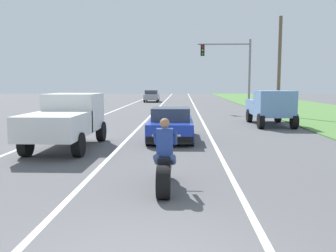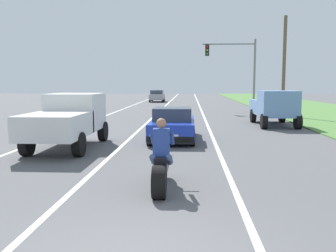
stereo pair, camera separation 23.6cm
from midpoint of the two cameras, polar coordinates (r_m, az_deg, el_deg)
The scene contains 10 objects.
lane_stripe_left_solid at distance 25.25m, azimuth -10.53°, elevation 1.11°, with size 0.14×120.00×0.01m, color white.
lane_stripe_right_solid at distance 24.54m, azimuth 6.02°, elevation 1.03°, with size 0.14×120.00×0.01m, color white.
lane_stripe_centre_dashed at distance 24.64m, azimuth -2.37°, elevation 1.08°, with size 0.14×120.00×0.01m, color white.
motorcycle_with_rider at distance 8.22m, azimuth -0.21°, elevation -5.92°, with size 0.70×2.21×1.62m.
sports_car_blue at distance 15.59m, azimuth 1.17°, elevation 0.17°, with size 1.84×4.30×1.37m.
pickup_truck_left_lane_white at distance 14.03m, azimuth -14.69°, elevation 1.20°, with size 2.02×4.80×1.98m.
pickup_truck_right_shoulder_light_blue at distance 21.74m, azimuth 16.33°, elevation 3.00°, with size 2.02×4.80×1.98m.
traffic_light_mast_near at distance 31.55m, azimuth 11.02°, elevation 9.41°, with size 4.41×0.34×6.00m.
utility_pole_roadside at distance 27.67m, azimuth 17.71°, elevation 8.70°, with size 0.24×0.24×7.07m, color brown.
distant_car_far_ahead at distance 47.66m, azimuth -1.55°, elevation 4.68°, with size 1.80×4.00×1.50m.
Camera 2 is at (0.78, -4.39, 2.38)m, focal length 39.46 mm.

